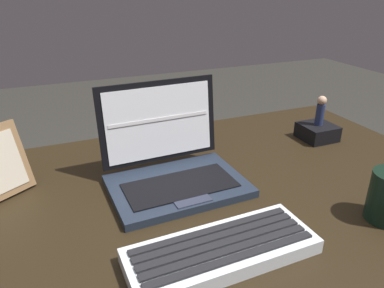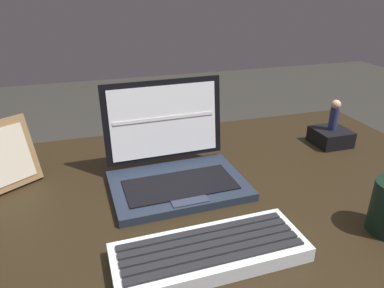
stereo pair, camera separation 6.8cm
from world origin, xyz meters
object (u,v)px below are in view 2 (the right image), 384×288
(laptop_front, at_px, (174,165))
(photo_frame, at_px, (3,156))
(figurine_stand, at_px, (331,137))
(figurine, at_px, (334,114))
(external_keyboard, at_px, (210,252))

(laptop_front, height_order, photo_frame, laptop_front)
(figurine_stand, bearing_deg, photo_frame, 179.18)
(photo_frame, distance_m, figurine_stand, 0.87)
(figurine_stand, relative_size, figurine, 1.09)
(figurine_stand, bearing_deg, laptop_front, -170.88)
(laptop_front, relative_size, external_keyboard, 0.92)
(figurine_stand, height_order, figurine, figurine)
(laptop_front, bearing_deg, external_keyboard, -91.42)
(laptop_front, relative_size, figurine, 3.47)
(figurine_stand, xyz_separation_m, figurine, (-0.00, -0.00, 0.07))
(laptop_front, xyz_separation_m, figurine, (0.49, 0.08, 0.05))
(photo_frame, relative_size, figurine, 1.78)
(photo_frame, bearing_deg, laptop_front, -13.79)
(external_keyboard, bearing_deg, figurine_stand, 35.20)
(laptop_front, height_order, figurine, laptop_front)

